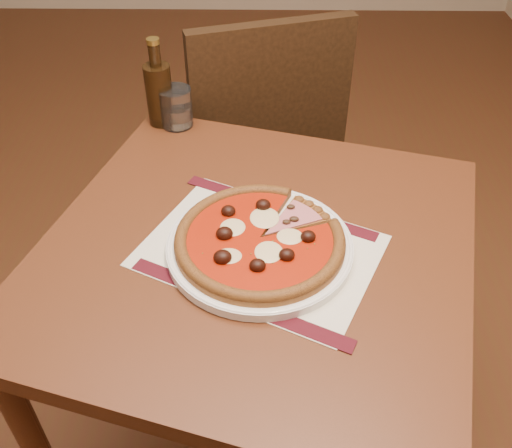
{
  "coord_description": "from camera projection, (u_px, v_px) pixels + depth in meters",
  "views": [
    {
      "loc": [
        0.8,
        -1.07,
        1.49
      ],
      "look_at": [
        0.79,
        -0.24,
        0.78
      ],
      "focal_mm": 40.0,
      "sensor_mm": 36.0,
      "label": 1
    }
  ],
  "objects": [
    {
      "name": "placemat",
      "position": [
        260.0,
        251.0,
        1.07
      ],
      "size": [
        0.51,
        0.45,
        0.0
      ],
      "primitive_type": "cube",
      "rotation": [
        0.0,
        0.0,
        -0.45
      ],
      "color": "beige",
      "rests_on": "table"
    },
    {
      "name": "chair_far",
      "position": [
        259.0,
        139.0,
        1.75
      ],
      "size": [
        0.56,
        0.56,
        0.95
      ],
      "rotation": [
        0.0,
        0.0,
        3.45
      ],
      "color": "black",
      "rests_on": "ground"
    },
    {
      "name": "pizza",
      "position": [
        260.0,
        239.0,
        1.05
      ],
      "size": [
        0.32,
        0.32,
        0.04
      ],
      "color": "brown",
      "rests_on": "plate"
    },
    {
      "name": "table",
      "position": [
        256.0,
        280.0,
        1.15
      ],
      "size": [
        0.99,
        0.99,
        0.75
      ],
      "rotation": [
        0.0,
        0.0,
        -0.28
      ],
      "color": "#592815",
      "rests_on": "ground"
    },
    {
      "name": "bottle",
      "position": [
        159.0,
        91.0,
        1.37
      ],
      "size": [
        0.06,
        0.06,
        0.22
      ],
      "color": "#36210D",
      "rests_on": "table"
    },
    {
      "name": "water_glass",
      "position": [
        176.0,
        107.0,
        1.39
      ],
      "size": [
        0.09,
        0.09,
        0.1
      ],
      "primitive_type": "cylinder",
      "rotation": [
        0.0,
        0.0,
        -0.12
      ],
      "color": "white",
      "rests_on": "table"
    },
    {
      "name": "plate",
      "position": [
        260.0,
        247.0,
        1.06
      ],
      "size": [
        0.35,
        0.35,
        0.02
      ],
      "primitive_type": "cylinder",
      "color": "white",
      "rests_on": "placemat"
    },
    {
      "name": "ham_slice",
      "position": [
        298.0,
        217.0,
        1.1
      ],
      "size": [
        0.13,
        0.12,
        0.02
      ],
      "rotation": [
        0.0,
        0.0,
        0.74
      ],
      "color": "brown",
      "rests_on": "plate"
    }
  ]
}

